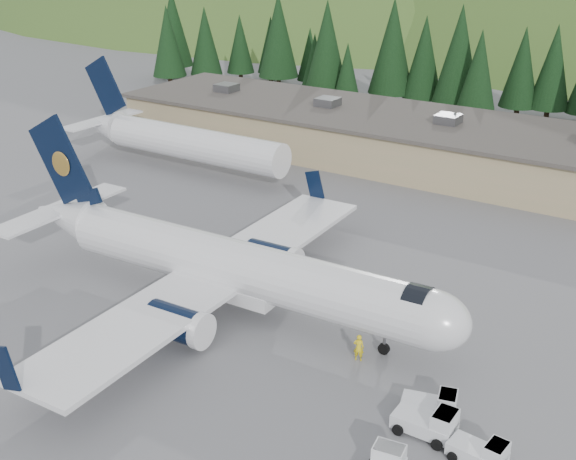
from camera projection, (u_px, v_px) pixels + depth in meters
The scene contains 9 objects.
ground at pixel (242, 310), 50.60m from camera, with size 600.00×600.00×0.00m, color #5B5B60.
airliner at pixel (228, 266), 49.85m from camera, with size 35.93×33.65×11.95m.
second_airliner at pixel (175, 139), 78.74m from camera, with size 27.50×11.00×10.05m.
baggage_tug_a at pixel (430, 423), 37.96m from camera, with size 3.28×1.99×1.75m.
baggage_tug_b at pixel (482, 453), 35.97m from camera, with size 2.99×1.97×1.52m.
terminal_building at pixel (404, 139), 81.49m from camera, with size 71.00×17.00×6.10m.
baggage_tug_d at pixel (434, 405), 39.51m from camera, with size 3.23×2.37×1.58m.
ramp_worker at pixel (359, 348), 44.49m from camera, with size 0.66×0.43×1.81m, color yellow.
tree_line at pixel (449, 61), 99.16m from camera, with size 111.95×18.13×14.41m.
Camera 1 is at (26.73, -35.56, 24.97)m, focal length 45.00 mm.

